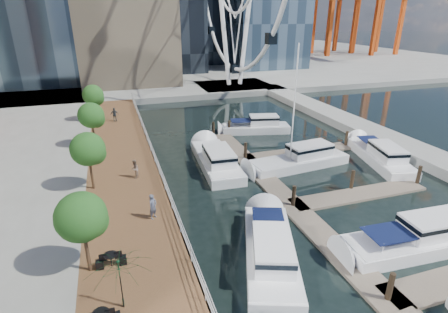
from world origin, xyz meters
TOP-DOWN VIEW (x-y plane):
  - ground at (0.00, 0.00)m, footprint 520.00×520.00m
  - boardwalk at (-9.00, 15.00)m, footprint 6.00×60.00m
  - seawall at (-6.00, 15.00)m, footprint 0.25×60.00m
  - land_far at (0.00, 102.00)m, footprint 200.00×114.00m
  - breakwater at (20.00, 20.00)m, footprint 4.00×60.00m
  - pier at (14.00, 52.00)m, footprint 14.00×12.00m
  - railing at (-6.10, 15.00)m, footprint 0.10×60.00m
  - floating_docks at (7.97, 9.98)m, footprint 16.00×34.00m
  - street_trees at (-11.40, 14.00)m, footprint 2.60×42.60m
  - yacht_foreground at (7.81, 1.05)m, footprint 10.66×3.39m
  - pedestrian_near at (-7.48, 8.15)m, footprint 0.76×0.75m
  - pedestrian_mid at (-8.10, 14.94)m, footprint 0.81×0.92m
  - pedestrian_far at (-9.08, 32.85)m, footprint 1.09×0.58m
  - moored_yachts at (6.47, 13.52)m, footprint 22.48×35.87m

SIDE VIEW (x-z plane):
  - ground at x=0.00m, z-range 0.00..0.00m
  - yacht_foreground at x=7.81m, z-range -1.07..1.07m
  - moored_yachts at x=6.47m, z-range -5.75..5.75m
  - floating_docks at x=7.97m, z-range -0.81..1.79m
  - boardwalk at x=-9.00m, z-range 0.00..1.00m
  - seawall at x=-6.00m, z-range 0.00..1.00m
  - land_far at x=0.00m, z-range 0.00..1.00m
  - breakwater at x=20.00m, z-range 0.00..1.00m
  - pier at x=14.00m, z-range 0.00..1.00m
  - railing at x=-6.10m, z-range 1.00..2.05m
  - pedestrian_mid at x=-8.10m, z-range 1.00..2.60m
  - pedestrian_near at x=-7.48m, z-range 1.00..2.77m
  - pedestrian_far at x=-9.08m, z-range 1.00..2.77m
  - street_trees at x=-11.40m, z-range 1.99..6.59m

